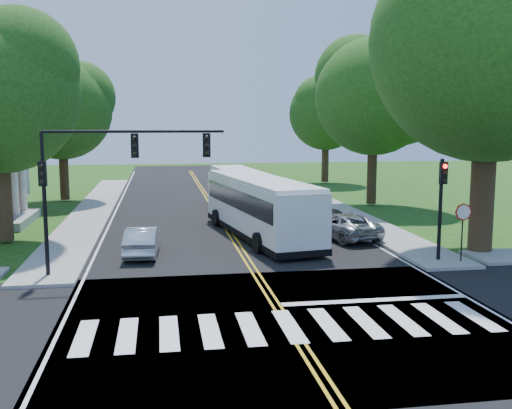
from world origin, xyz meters
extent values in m
plane|color=#1B4511|center=(0.00, 0.00, 0.00)|extent=(140.00, 140.00, 0.00)
cube|color=black|center=(0.00, 18.00, 0.01)|extent=(14.00, 96.00, 0.01)
cube|color=black|center=(0.00, 0.00, 0.01)|extent=(60.00, 12.00, 0.01)
cube|color=gold|center=(0.00, 22.00, 0.01)|extent=(0.36, 70.00, 0.01)
cube|color=silver|center=(-6.80, 22.00, 0.01)|extent=(0.12, 70.00, 0.01)
cube|color=silver|center=(6.80, 22.00, 0.01)|extent=(0.12, 70.00, 0.01)
cube|color=silver|center=(0.00, -0.50, 0.02)|extent=(12.60, 3.00, 0.01)
cube|color=silver|center=(3.50, 1.60, 0.02)|extent=(6.60, 0.40, 0.01)
cube|color=gray|center=(-8.30, 25.00, 0.07)|extent=(2.60, 40.00, 0.15)
cube|color=gray|center=(8.30, 25.00, 0.07)|extent=(2.60, 40.00, 0.15)
cylinder|color=#301C13|center=(11.00, 8.00, 3.15)|extent=(1.10, 1.10, 6.00)
sphere|color=#326A1F|center=(11.00, 8.00, 9.66)|extent=(10.80, 10.80, 10.80)
cylinder|color=#301C13|center=(-11.50, 14.00, 2.55)|extent=(0.70, 0.70, 4.80)
cylinder|color=#301C13|center=(-11.00, 30.00, 2.35)|extent=(0.70, 0.70, 4.40)
sphere|color=#326A1F|center=(-11.00, 30.00, 7.02)|extent=(7.60, 7.60, 7.60)
cylinder|color=#301C13|center=(11.50, 24.00, 2.65)|extent=(0.70, 0.70, 5.00)
sphere|color=#326A1F|center=(11.50, 24.00, 7.88)|extent=(8.40, 8.40, 8.40)
cylinder|color=#301C13|center=(12.50, 40.00, 2.35)|extent=(0.70, 0.70, 4.40)
sphere|color=#326A1F|center=(12.50, 40.00, 6.89)|extent=(7.20, 7.20, 7.20)
cube|color=silver|center=(-12.40, 20.00, 4.40)|extent=(1.40, 6.00, 0.45)
cube|color=gray|center=(-12.40, 20.00, 0.25)|extent=(1.80, 6.00, 0.50)
cylinder|color=silver|center=(-12.40, 17.80, 2.10)|extent=(0.50, 0.50, 4.20)
cylinder|color=silver|center=(-12.40, 20.00, 2.10)|extent=(0.50, 0.50, 4.20)
cylinder|color=silver|center=(-12.40, 22.20, 2.10)|extent=(0.50, 0.50, 4.20)
cylinder|color=black|center=(-8.20, 6.50, 2.45)|extent=(0.16, 0.16, 4.60)
cube|color=black|center=(-8.20, 6.35, 4.15)|extent=(0.30, 0.22, 0.95)
sphere|color=black|center=(-8.20, 6.21, 4.45)|extent=(0.18, 0.18, 0.18)
cylinder|color=black|center=(-4.70, 6.50, 5.75)|extent=(7.00, 0.12, 0.12)
cube|color=black|center=(-4.70, 6.35, 5.20)|extent=(0.30, 0.22, 0.95)
cube|color=black|center=(-1.90, 6.35, 5.20)|extent=(0.30, 0.22, 0.95)
cylinder|color=black|center=(8.20, 6.50, 2.35)|extent=(0.16, 0.16, 4.40)
cube|color=black|center=(8.20, 6.35, 3.95)|extent=(0.30, 0.22, 0.95)
sphere|color=#FF0A05|center=(8.20, 6.21, 4.25)|extent=(0.18, 0.18, 0.18)
cylinder|color=black|center=(9.00, 6.00, 1.25)|extent=(0.06, 0.06, 2.20)
cylinder|color=#A50A07|center=(9.00, 5.97, 2.30)|extent=(0.76, 0.04, 0.76)
cube|color=white|center=(1.45, 13.46, 1.60)|extent=(4.53, 12.34, 2.81)
cube|color=black|center=(1.45, 13.46, 2.11)|extent=(4.46, 11.52, 0.97)
cube|color=black|center=(0.46, 19.47, 1.96)|extent=(2.49, 0.50, 1.64)
cube|color=orange|center=(0.46, 19.47, 2.88)|extent=(1.73, 0.38, 0.33)
cube|color=black|center=(1.45, 13.46, 0.35)|extent=(4.59, 12.44, 0.31)
cube|color=white|center=(1.45, 13.46, 3.06)|extent=(4.42, 11.97, 0.23)
cylinder|color=black|center=(2.11, 17.61, 0.50)|extent=(0.48, 1.02, 0.98)
cylinder|color=black|center=(-0.51, 17.18, 0.50)|extent=(0.48, 1.02, 0.98)
cylinder|color=black|center=(3.35, 10.04, 0.50)|extent=(0.48, 1.02, 0.98)
cylinder|color=black|center=(0.73, 9.61, 0.50)|extent=(0.48, 1.02, 0.98)
cube|color=white|center=(1.69, 22.37, 1.43)|extent=(3.34, 11.00, 2.52)
cube|color=black|center=(1.69, 22.37, 1.89)|extent=(3.34, 10.25, 0.87)
cube|color=black|center=(1.18, 27.81, 1.76)|extent=(2.25, 0.31, 1.47)
cube|color=orange|center=(1.18, 27.81, 2.58)|extent=(1.56, 0.24, 0.29)
cube|color=black|center=(1.69, 22.37, 0.31)|extent=(3.40, 11.10, 0.28)
cube|color=white|center=(1.69, 22.37, 2.75)|extent=(3.26, 10.67, 0.20)
cylinder|color=black|center=(2.55, 26.04, 0.45)|extent=(0.37, 0.90, 0.88)
cylinder|color=black|center=(0.17, 25.82, 0.45)|extent=(0.37, 0.90, 0.88)
cylinder|color=black|center=(3.19, 19.19, 0.45)|extent=(0.37, 0.90, 0.88)
cylinder|color=black|center=(0.81, 18.97, 0.45)|extent=(0.37, 0.90, 0.88)
imported|color=silver|center=(-4.62, 9.98, 0.68)|extent=(1.66, 4.14, 1.34)
imported|color=#A3A5AA|center=(5.69, 12.38, 0.69)|extent=(3.43, 5.31, 1.36)
imported|color=black|center=(5.64, 15.73, 0.58)|extent=(2.67, 4.20, 1.13)
camera|label=1|loc=(-3.77, -17.50, 6.15)|focal=42.00mm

